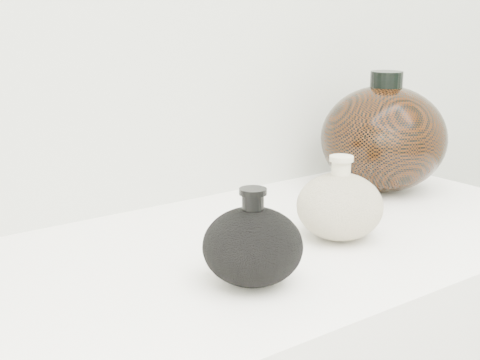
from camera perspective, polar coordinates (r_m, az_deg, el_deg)
black_gourd_vase at (r=0.80m, az=1.09°, el=-5.61°), size 0.16×0.16×0.12m
cream_gourd_vase at (r=0.97m, az=8.50°, el=-2.17°), size 0.13×0.13×0.12m
right_round_pot at (r=1.23m, az=12.13°, el=3.53°), size 0.29×0.29×0.22m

